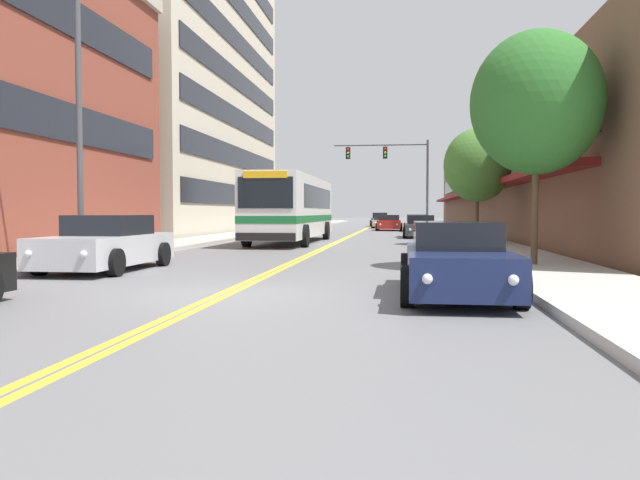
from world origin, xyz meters
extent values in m
plane|color=slate|center=(0.00, 37.00, 0.00)|extent=(240.00, 240.00, 0.00)
cube|color=#B2ADA5|center=(-6.92, 37.00, 0.08)|extent=(2.83, 106.00, 0.16)
cube|color=#B2ADA5|center=(6.92, 37.00, 0.08)|extent=(2.83, 106.00, 0.16)
cube|color=yellow|center=(-0.10, 37.00, 0.00)|extent=(0.14, 106.00, 0.01)
cube|color=yellow|center=(0.10, 37.00, 0.00)|extent=(0.14, 106.00, 0.01)
cube|color=black|center=(-8.54, 10.08, 4.74)|extent=(0.08, 14.36, 1.40)
cube|color=black|center=(-8.54, 10.08, 8.53)|extent=(0.08, 14.36, 1.40)
cube|color=beige|center=(-14.58, 33.15, 12.44)|extent=(12.00, 26.34, 24.87)
cube|color=black|center=(-8.54, 33.15, 2.76)|extent=(0.08, 24.23, 1.40)
cube|color=black|center=(-8.54, 33.15, 5.53)|extent=(0.08, 24.23, 1.40)
cube|color=black|center=(-8.54, 33.15, 8.29)|extent=(0.08, 24.23, 1.40)
cube|color=black|center=(-8.54, 33.15, 11.05)|extent=(0.08, 24.23, 1.40)
cube|color=black|center=(-8.54, 33.15, 13.82)|extent=(0.08, 24.23, 1.40)
cube|color=black|center=(-8.54, 33.15, 16.58)|extent=(0.08, 24.23, 1.40)
cube|color=brown|center=(12.58, 37.00, 3.54)|extent=(8.00, 68.00, 7.08)
cube|color=maroon|center=(8.03, 37.00, 2.90)|extent=(1.10, 61.20, 0.24)
cube|color=black|center=(8.54, 37.00, 4.39)|extent=(0.08, 61.20, 1.40)
cube|color=silver|center=(-2.20, 19.65, 1.80)|extent=(2.53, 12.48, 2.90)
cube|color=#196B33|center=(-2.20, 19.65, 1.22)|extent=(2.55, 12.50, 0.32)
cube|color=black|center=(-2.20, 20.27, 2.26)|extent=(2.56, 9.73, 1.04)
cube|color=black|center=(-2.20, 13.39, 2.32)|extent=(2.27, 0.04, 1.27)
cube|color=yellow|center=(-2.20, 13.38, 3.04)|extent=(1.82, 0.06, 0.28)
cube|color=black|center=(-2.20, 13.37, 0.53)|extent=(2.48, 0.08, 0.32)
cylinder|color=black|center=(-3.50, 15.41, 0.50)|extent=(0.30, 1.00, 1.00)
cylinder|color=black|center=(-0.91, 15.41, 0.50)|extent=(0.30, 1.00, 1.00)
cylinder|color=black|center=(-3.50, 23.08, 0.50)|extent=(0.30, 1.00, 1.00)
cylinder|color=black|center=(-0.91, 23.08, 0.50)|extent=(0.30, 1.00, 1.00)
cube|color=#B7B7BC|center=(-4.43, 4.18, 0.56)|extent=(1.90, 4.78, 0.75)
cube|color=black|center=(-4.43, 4.37, 1.19)|extent=(1.63, 2.11, 0.52)
cylinder|color=black|center=(-5.40, 2.70, 0.34)|extent=(0.22, 0.67, 0.67)
cylinder|color=black|center=(-3.46, 2.70, 0.34)|extent=(0.22, 0.67, 0.67)
cylinder|color=black|center=(-5.40, 5.66, 0.34)|extent=(0.22, 0.67, 0.67)
cylinder|color=black|center=(-3.46, 5.66, 0.34)|extent=(0.22, 0.67, 0.67)
sphere|color=silver|center=(-5.09, 1.77, 0.59)|extent=(0.16, 0.16, 0.16)
sphere|color=silver|center=(-3.76, 1.77, 0.59)|extent=(0.16, 0.16, 0.16)
cube|color=red|center=(-5.11, 6.58, 0.59)|extent=(0.18, 0.04, 0.10)
cube|color=red|center=(-3.74, 6.58, 0.59)|extent=(0.18, 0.04, 0.10)
cube|color=beige|center=(-4.40, 31.27, 0.53)|extent=(1.71, 4.51, 0.73)
cube|color=black|center=(-4.40, 31.45, 1.14)|extent=(1.47, 1.99, 0.49)
cylinder|color=black|center=(-5.28, 29.87, 0.31)|extent=(0.22, 0.62, 0.62)
cylinder|color=black|center=(-3.53, 29.87, 0.31)|extent=(0.22, 0.62, 0.62)
cylinder|color=black|center=(-5.28, 32.67, 0.31)|extent=(0.22, 0.62, 0.62)
cylinder|color=black|center=(-3.53, 32.67, 0.31)|extent=(0.22, 0.62, 0.62)
sphere|color=silver|center=(-5.00, 29.00, 0.57)|extent=(0.16, 0.16, 0.16)
sphere|color=silver|center=(-3.80, 29.00, 0.57)|extent=(0.16, 0.16, 0.16)
cube|color=red|center=(-5.02, 33.54, 0.57)|extent=(0.18, 0.04, 0.10)
cube|color=red|center=(-3.79, 33.54, 0.57)|extent=(0.18, 0.04, 0.10)
cube|color=red|center=(-3.67, -1.19, 0.54)|extent=(0.18, 0.04, 0.10)
cube|color=#19234C|center=(4.27, 0.30, 0.52)|extent=(1.74, 4.75, 0.67)
cube|color=black|center=(4.27, 0.49, 1.11)|extent=(1.50, 2.09, 0.49)
cylinder|color=black|center=(3.38, -1.17, 0.34)|extent=(0.22, 0.68, 0.68)
cylinder|color=black|center=(5.16, -1.17, 0.34)|extent=(0.22, 0.68, 0.68)
cylinder|color=black|center=(3.38, 1.77, 0.34)|extent=(0.22, 0.68, 0.68)
cylinder|color=black|center=(5.16, 1.77, 0.34)|extent=(0.22, 0.68, 0.68)
sphere|color=silver|center=(3.66, -2.10, 0.56)|extent=(0.16, 0.16, 0.16)
sphere|color=silver|center=(4.88, -2.10, 0.56)|extent=(0.16, 0.16, 0.16)
cube|color=red|center=(3.64, 2.69, 0.56)|extent=(0.18, 0.04, 0.10)
cube|color=red|center=(4.89, 2.69, 0.56)|extent=(0.18, 0.04, 0.10)
cube|color=#38383D|center=(4.36, 26.67, 0.50)|extent=(1.82, 4.74, 0.66)
cube|color=black|center=(4.36, 26.86, 1.09)|extent=(1.56, 2.09, 0.51)
cylinder|color=black|center=(3.43, 25.20, 0.31)|extent=(0.22, 0.61, 0.61)
cylinder|color=black|center=(5.29, 25.20, 0.31)|extent=(0.22, 0.61, 0.61)
cylinder|color=black|center=(3.43, 28.14, 0.31)|extent=(0.22, 0.61, 0.61)
cylinder|color=black|center=(5.29, 28.14, 0.31)|extent=(0.22, 0.61, 0.61)
sphere|color=silver|center=(3.72, 24.28, 0.53)|extent=(0.16, 0.16, 0.16)
sphere|color=silver|center=(5.00, 24.28, 0.53)|extent=(0.16, 0.16, 0.16)
cube|color=red|center=(3.71, 29.05, 0.53)|extent=(0.18, 0.04, 0.10)
cube|color=red|center=(5.01, 29.05, 0.53)|extent=(0.18, 0.04, 0.10)
cube|color=white|center=(4.37, 38.66, 0.51)|extent=(1.70, 4.32, 0.66)
cube|color=black|center=(4.37, 38.83, 1.09)|extent=(1.47, 1.90, 0.51)
cylinder|color=black|center=(3.50, 37.32, 0.32)|extent=(0.22, 0.64, 0.64)
cylinder|color=black|center=(5.24, 37.32, 0.32)|extent=(0.22, 0.64, 0.64)
cylinder|color=black|center=(3.50, 40.00, 0.32)|extent=(0.22, 0.64, 0.64)
cylinder|color=black|center=(5.24, 40.00, 0.32)|extent=(0.22, 0.64, 0.64)
sphere|color=silver|center=(3.77, 36.48, 0.54)|extent=(0.16, 0.16, 0.16)
sphere|color=silver|center=(4.97, 36.48, 0.54)|extent=(0.16, 0.16, 0.16)
cube|color=red|center=(3.76, 40.83, 0.54)|extent=(0.18, 0.04, 0.10)
cube|color=red|center=(4.98, 40.83, 0.54)|extent=(0.18, 0.04, 0.10)
cube|color=maroon|center=(2.21, 41.05, 0.51)|extent=(1.91, 4.56, 0.69)
cube|color=black|center=(2.21, 41.23, 1.08)|extent=(1.64, 2.01, 0.44)
cylinder|color=black|center=(1.23, 39.63, 0.31)|extent=(0.22, 0.62, 0.62)
cylinder|color=black|center=(3.19, 39.63, 0.31)|extent=(0.22, 0.62, 0.62)
cylinder|color=black|center=(1.23, 42.46, 0.31)|extent=(0.22, 0.62, 0.62)
cylinder|color=black|center=(3.19, 42.46, 0.31)|extent=(0.22, 0.62, 0.62)
sphere|color=silver|center=(1.54, 38.75, 0.55)|extent=(0.16, 0.16, 0.16)
sphere|color=silver|center=(2.88, 38.75, 0.55)|extent=(0.16, 0.16, 0.16)
cube|color=red|center=(1.52, 43.34, 0.55)|extent=(0.18, 0.04, 0.10)
cube|color=red|center=(2.90, 43.34, 0.55)|extent=(0.18, 0.04, 0.10)
cube|color=#475675|center=(0.92, 55.79, 0.55)|extent=(1.78, 4.29, 0.73)
cube|color=black|center=(0.92, 55.96, 1.19)|extent=(1.53, 1.89, 0.54)
cylinder|color=black|center=(0.00, 54.46, 0.34)|extent=(0.22, 0.68, 0.68)
cylinder|color=black|center=(1.83, 54.46, 0.34)|extent=(0.22, 0.68, 0.68)
cylinder|color=black|center=(0.00, 57.12, 0.34)|extent=(0.22, 0.68, 0.68)
cylinder|color=black|center=(1.83, 57.12, 0.34)|extent=(0.22, 0.68, 0.68)
sphere|color=silver|center=(0.29, 53.63, 0.59)|extent=(0.16, 0.16, 0.16)
sphere|color=silver|center=(1.54, 53.63, 0.59)|extent=(0.16, 0.16, 0.16)
cube|color=red|center=(0.28, 57.95, 0.59)|extent=(0.18, 0.04, 0.10)
cube|color=red|center=(1.56, 57.95, 0.59)|extent=(0.18, 0.04, 0.10)
cube|color=#BCAD89|center=(1.41, 49.01, 0.48)|extent=(1.84, 4.06, 0.59)
cube|color=black|center=(1.41, 49.17, 0.99)|extent=(1.58, 1.79, 0.42)
cylinder|color=black|center=(0.47, 47.75, 0.34)|extent=(0.22, 0.68, 0.68)
cylinder|color=black|center=(2.35, 47.75, 0.34)|extent=(0.22, 0.68, 0.68)
cylinder|color=black|center=(0.47, 50.26, 0.34)|extent=(0.22, 0.68, 0.68)
cylinder|color=black|center=(2.35, 50.26, 0.34)|extent=(0.22, 0.68, 0.68)
sphere|color=silver|center=(0.77, 46.96, 0.51)|extent=(0.16, 0.16, 0.16)
sphere|color=silver|center=(2.06, 46.96, 0.51)|extent=(0.16, 0.16, 0.16)
cube|color=red|center=(0.75, 51.05, 0.51)|extent=(0.18, 0.04, 0.10)
cube|color=red|center=(2.08, 51.05, 0.51)|extent=(0.18, 0.04, 0.10)
cylinder|color=#47474C|center=(5.20, 37.87, 3.56)|extent=(0.18, 0.18, 7.12)
cylinder|color=#47474C|center=(1.56, 37.87, 6.77)|extent=(7.28, 0.11, 0.11)
cube|color=black|center=(1.93, 37.87, 6.17)|extent=(0.34, 0.26, 0.92)
sphere|color=red|center=(1.93, 37.71, 6.44)|extent=(0.18, 0.18, 0.18)
sphere|color=yellow|center=(1.93, 37.71, 6.17)|extent=(0.18, 0.18, 0.18)
sphere|color=green|center=(1.93, 37.71, 5.89)|extent=(0.18, 0.18, 0.18)
cylinder|color=black|center=(1.93, 37.87, 6.70)|extent=(0.02, 0.02, 0.14)
cube|color=black|center=(-0.99, 37.87, 6.17)|extent=(0.34, 0.26, 0.92)
sphere|color=red|center=(-0.99, 37.71, 6.44)|extent=(0.18, 0.18, 0.18)
sphere|color=yellow|center=(-0.99, 37.71, 6.17)|extent=(0.18, 0.18, 0.18)
sphere|color=green|center=(-0.99, 37.71, 5.89)|extent=(0.18, 0.18, 0.18)
cylinder|color=black|center=(-0.99, 37.87, 6.70)|extent=(0.02, 0.02, 0.14)
cylinder|color=#47474C|center=(-5.30, 4.51, 4.52)|extent=(0.16, 0.16, 9.03)
cylinder|color=brown|center=(6.73, 5.63, 1.55)|extent=(0.17, 0.17, 2.77)
ellipsoid|color=#2D6B28|center=(6.73, 5.63, 4.37)|extent=(3.38, 3.38, 3.72)
cylinder|color=brown|center=(6.67, 17.92, 1.27)|extent=(0.17, 0.17, 2.22)
ellipsoid|color=#42752D|center=(6.67, 17.92, 3.67)|extent=(3.04, 3.04, 3.35)
cylinder|color=#B7B7BC|center=(5.95, 7.90, 0.48)|extent=(0.24, 0.24, 0.63)
sphere|color=#B7B7BC|center=(5.95, 7.90, 0.85)|extent=(0.22, 0.22, 0.22)
cylinder|color=#B7B7BC|center=(5.79, 7.90, 0.55)|extent=(0.08, 0.11, 0.11)
camera|label=1|loc=(3.29, -11.28, 1.54)|focal=35.00mm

